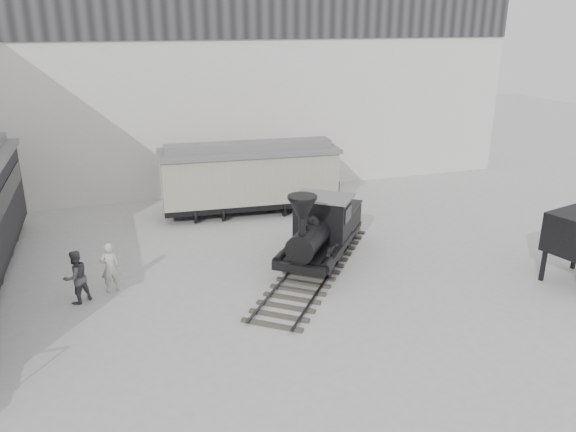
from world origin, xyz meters
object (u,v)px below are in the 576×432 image
object	(u,v)px
visitor_b	(76,277)
visitor_a	(110,268)
locomotive	(320,234)
boxcar	(249,176)

from	to	relation	value
visitor_b	visitor_a	bearing A→B (deg)	169.01
visitor_b	locomotive	bearing A→B (deg)	148.57
visitor_a	locomotive	bearing A→B (deg)	170.80
boxcar	visitor_a	bearing A→B (deg)	-130.50
boxcar	locomotive	bearing A→B (deg)	-77.12
locomotive	boxcar	world-z (taller)	boxcar
visitor_a	visitor_b	bearing A→B (deg)	14.33
visitor_a	visitor_b	distance (m)	1.19
locomotive	visitor_b	size ratio (longest dim) A/B	4.65
boxcar	visitor_a	size ratio (longest dim) A/B	4.85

